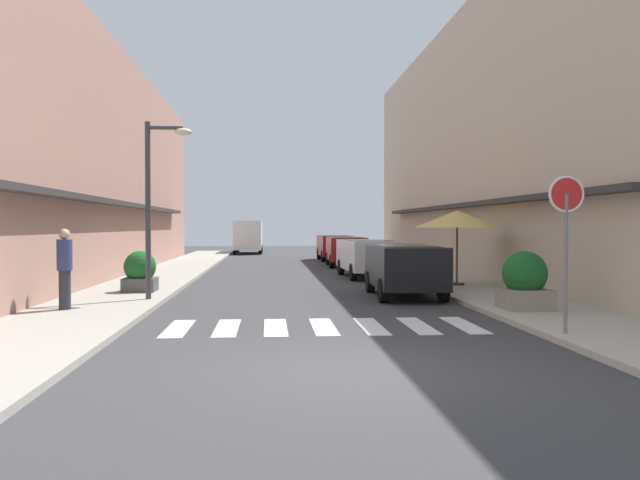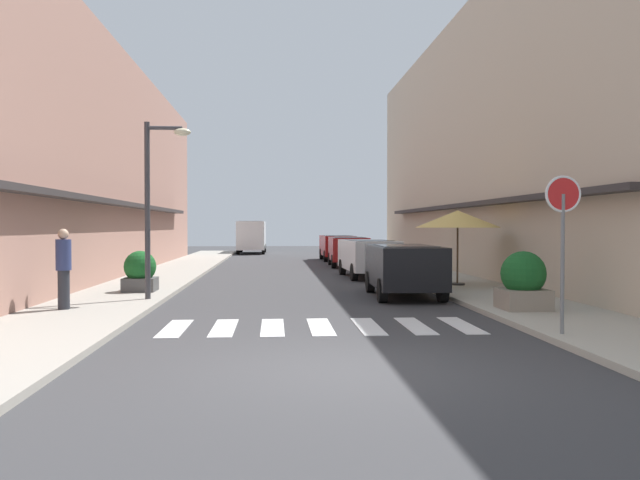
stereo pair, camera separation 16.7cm
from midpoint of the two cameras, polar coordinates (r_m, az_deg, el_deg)
ground_plane at (r=23.72m, az=-1.67°, el=-3.60°), size 81.41×81.41×0.00m
sidewalk_left at (r=24.07m, az=-14.12°, el=-3.43°), size 2.79×51.81×0.12m
sidewalk_right at (r=24.49m, az=10.55°, el=-3.33°), size 2.79×51.81×0.12m
building_row_left at (r=25.88m, az=-22.41°, el=6.34°), size 5.50×35.30×8.69m
building_row_right at (r=26.67m, az=18.33°, el=8.42°), size 5.50×35.30×10.74m
crosswalk at (r=12.78m, az=0.42°, el=-7.75°), size 6.15×2.20×0.01m
parked_car_near at (r=18.16m, az=7.78°, el=-2.19°), size 1.90×4.04×1.47m
parked_car_mid at (r=24.96m, az=4.51°, el=-1.24°), size 1.96×4.49×1.47m
parked_car_far at (r=31.71m, az=2.67°, el=-0.72°), size 1.91×4.19×1.47m
parked_car_distant at (r=37.24m, az=1.67°, el=-0.42°), size 1.83×4.39×1.47m
delivery_van at (r=47.24m, az=-6.01°, el=0.51°), size 2.05×5.42×2.37m
round_street_sign at (r=11.93m, az=21.24°, el=2.30°), size 0.65×0.07×2.77m
street_lamp at (r=17.05m, az=-14.19°, el=4.44°), size 1.19×0.28×4.57m
cafe_umbrella at (r=20.91m, az=12.41°, el=1.82°), size 2.71×2.71×2.39m
planter_corner at (r=15.25m, az=17.99°, el=-3.55°), size 1.03×1.03×1.32m
planter_midblock at (r=19.19m, az=-15.52°, el=-2.76°), size 0.92×0.92×1.17m
pedestrian_walking_near at (r=15.56m, az=-21.63°, el=-2.21°), size 0.34×0.34×1.82m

